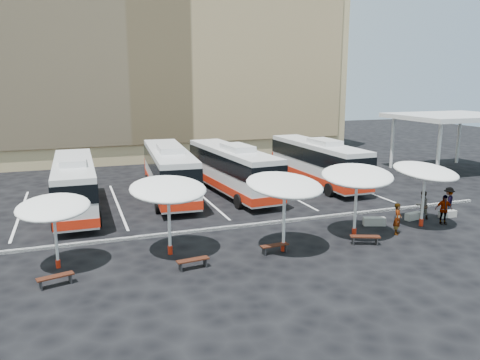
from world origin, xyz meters
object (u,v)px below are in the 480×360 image
object	(u,v)px
sunshade_1	(168,189)
sunshade_4	(425,172)
conc_bench_0	(374,221)
passenger_0	(398,219)
wood_bench_2	(275,247)
passenger_1	(422,205)
wood_bench_0	(55,278)
passenger_3	(448,201)
bus_0	(75,183)
conc_bench_1	(414,216)
bus_1	(169,170)
wood_bench_3	(365,238)
sunshade_3	(357,176)
bus_3	(317,161)
sunshade_2	(285,185)
passenger_2	(444,210)
bus_2	(232,168)
conc_bench_2	(448,214)
sunshade_0	(53,208)
wood_bench_1	(193,261)

from	to	relation	value
sunshade_1	sunshade_4	xyz separation A→B (m)	(14.53, -0.50, -0.03)
conc_bench_0	passenger_0	size ratio (longest dim) A/B	0.72
wood_bench_2	passenger_1	xyz separation A→B (m)	(10.70, 2.21, 0.53)
passenger_0	wood_bench_0	bearing A→B (deg)	136.48
passenger_1	passenger_3	world-z (taller)	passenger_3
bus_0	conc_bench_1	distance (m)	21.07
bus_1	wood_bench_3	size ratio (longest dim) A/B	7.97
sunshade_3	passenger_3	xyz separation A→B (m)	(7.79, 1.56, -2.45)
bus_3	sunshade_2	xyz separation A→B (m)	(-8.93, -12.79, 1.40)
passenger_0	passenger_1	world-z (taller)	passenger_0
wood_bench_2	passenger_2	xyz separation A→B (m)	(11.19, 0.98, 0.54)
bus_2	conc_bench_2	distance (m)	14.74
wood_bench_2	passenger_0	xyz separation A→B (m)	(7.45, 0.35, 0.53)
bus_0	passenger_1	xyz separation A→B (m)	(19.63, -8.81, -0.98)
sunshade_2	wood_bench_0	xyz separation A→B (m)	(-10.46, -0.49, -2.98)
bus_1	bus_3	xyz separation A→B (m)	(12.01, 0.11, -0.04)
sunshade_1	wood_bench_3	xyz separation A→B (m)	(9.65, -2.05, -2.87)
sunshade_3	sunshade_4	distance (m)	4.66
bus_1	bus_2	distance (m)	4.57
passenger_0	passenger_2	bearing A→B (deg)	-36.31
bus_0	sunshade_1	size ratio (longest dim) A/B	2.76
sunshade_0	sunshade_3	bearing A→B (deg)	-2.99
bus_1	conc_bench_0	distance (m)	14.61
sunshade_1	passenger_3	xyz separation A→B (m)	(17.66, 0.83, -2.34)
bus_3	conc_bench_2	world-z (taller)	bus_3
sunshade_1	passenger_2	distance (m)	16.17
sunshade_3	wood_bench_2	distance (m)	5.95
bus_0	conc_bench_2	xyz separation A→B (m)	(21.40, -9.05, -1.64)
wood_bench_2	passenger_1	size ratio (longest dim) A/B	0.83
sunshade_3	passenger_0	distance (m)	3.46
sunshade_1	bus_1	bearing A→B (deg)	78.62
passenger_1	passenger_2	distance (m)	1.32
bus_0	wood_bench_1	world-z (taller)	bus_0
wood_bench_1	conc_bench_0	world-z (taller)	conc_bench_0
bus_2	sunshade_4	xyz separation A→B (m)	(7.74, -11.08, 1.27)
wood_bench_0	wood_bench_3	distance (m)	14.78
bus_3	sunshade_1	distance (m)	18.27
conc_bench_2	bus_0	bearing A→B (deg)	157.07
bus_3	sunshade_3	size ratio (longest dim) A/B	2.41
conc_bench_2	bus_2	bearing A→B (deg)	135.74
sunshade_1	sunshade_2	xyz separation A→B (m)	(5.34, -1.46, 0.10)
bus_1	passenger_1	xyz separation A→B (m)	(13.24, -10.62, -1.10)
bus_0	conc_bench_1	xyz separation A→B (m)	(19.10, -8.75, -1.63)
bus_1	wood_bench_1	world-z (taller)	bus_1
sunshade_4	passenger_3	size ratio (longest dim) A/B	2.69
bus_3	sunshade_3	world-z (taller)	sunshade_3
wood_bench_1	conc_bench_1	world-z (taller)	wood_bench_1
bus_0	passenger_1	distance (m)	21.54
wood_bench_0	wood_bench_3	bearing A→B (deg)	-0.40
passenger_3	wood_bench_3	bearing A→B (deg)	-14.99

